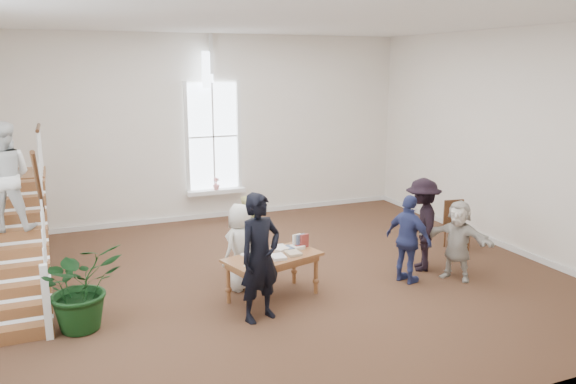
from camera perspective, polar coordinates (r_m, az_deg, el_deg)
name	(u,v)px	position (r m, az deg, el deg)	size (l,w,h in m)	color
ground	(280,277)	(10.30, -0.80, -8.64)	(10.00, 10.00, 0.00)	#42251A
room_shell	(216,202)	(14.17, -7.36, -1.05)	(10.49, 10.00, 10.00)	silver
staircase	(8,203)	(9.94, -26.56, -1.04)	(1.10, 4.10, 2.92)	brown
library_table	(273,260)	(9.21, -1.52, -6.96)	(1.71, 1.18, 0.79)	brown
police_officer	(260,257)	(8.37, -2.86, -6.65)	(0.71, 0.47, 1.95)	black
elderly_woman	(241,247)	(9.60, -4.79, -5.55)	(0.73, 0.48, 1.50)	silver
person_yellow	(248,236)	(10.14, -4.04, -4.49)	(0.74, 0.57, 1.52)	#F2EA97
woman_cluster_a	(409,239)	(10.05, 12.15, -4.72)	(0.92, 0.38, 1.58)	navy
woman_cluster_b	(422,225)	(10.72, 13.47, -3.23)	(1.12, 0.65, 1.74)	black
woman_cluster_c	(458,240)	(10.45, 16.84, -4.71)	(1.34, 0.43, 1.44)	beige
floor_plant	(81,286)	(8.72, -20.32, -8.95)	(1.17, 1.02, 1.30)	#103312
side_chair	(456,222)	(12.23, 16.67, -2.92)	(0.50, 0.50, 1.01)	#331C0D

